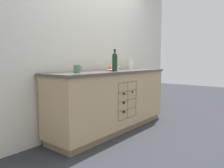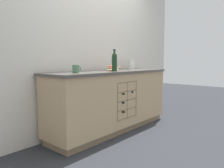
{
  "view_description": "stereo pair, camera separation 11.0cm",
  "coord_description": "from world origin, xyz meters",
  "px_view_note": "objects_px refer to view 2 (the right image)",
  "views": [
    {
      "loc": [
        -2.56,
        -2.03,
        1.06
      ],
      "look_at": [
        0.0,
        0.0,
        0.71
      ],
      "focal_mm": 35.0,
      "sensor_mm": 36.0,
      "label": 1
    },
    {
      "loc": [
        -2.5,
        -2.12,
        1.06
      ],
      "look_at": [
        0.0,
        0.0,
        0.71
      ],
      "focal_mm": 35.0,
      "sensor_mm": 36.0,
      "label": 2
    }
  ],
  "objects_px": {
    "standing_wine_bottle": "(114,61)",
    "white_pitcher": "(131,64)",
    "ceramic_mug": "(76,69)",
    "fruit_bowl": "(113,68)"
  },
  "relations": [
    {
      "from": "white_pitcher",
      "to": "ceramic_mug",
      "type": "distance_m",
      "value": 1.39
    },
    {
      "from": "fruit_bowl",
      "to": "standing_wine_bottle",
      "type": "relative_size",
      "value": 0.73
    },
    {
      "from": "ceramic_mug",
      "to": "standing_wine_bottle",
      "type": "height_order",
      "value": "standing_wine_bottle"
    },
    {
      "from": "ceramic_mug",
      "to": "standing_wine_bottle",
      "type": "bearing_deg",
      "value": -9.12
    },
    {
      "from": "fruit_bowl",
      "to": "standing_wine_bottle",
      "type": "bearing_deg",
      "value": -136.39
    },
    {
      "from": "standing_wine_bottle",
      "to": "fruit_bowl",
      "type": "bearing_deg",
      "value": 43.61
    },
    {
      "from": "fruit_bowl",
      "to": "white_pitcher",
      "type": "distance_m",
      "value": 0.59
    },
    {
      "from": "ceramic_mug",
      "to": "standing_wine_bottle",
      "type": "distance_m",
      "value": 0.64
    },
    {
      "from": "standing_wine_bottle",
      "to": "white_pitcher",
      "type": "bearing_deg",
      "value": 17.47
    },
    {
      "from": "fruit_bowl",
      "to": "standing_wine_bottle",
      "type": "distance_m",
      "value": 0.25
    }
  ]
}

